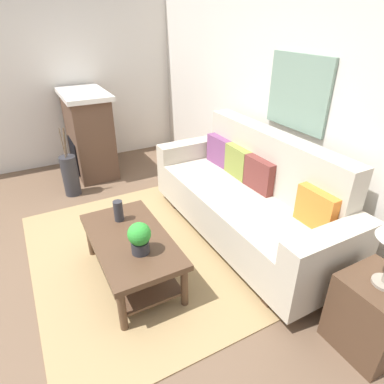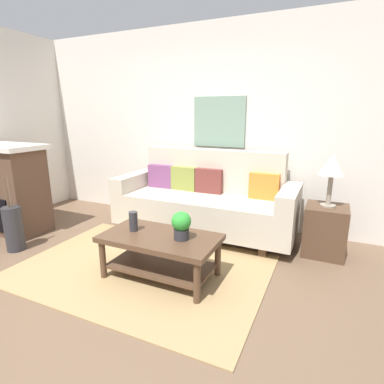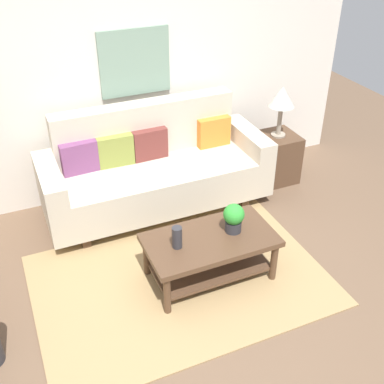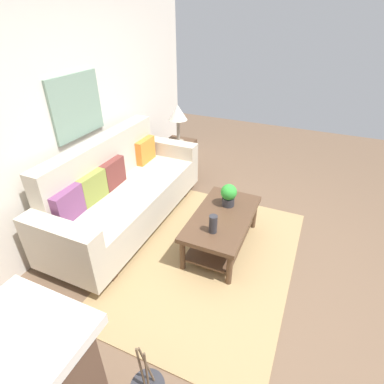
{
  "view_description": "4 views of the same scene",
  "coord_description": "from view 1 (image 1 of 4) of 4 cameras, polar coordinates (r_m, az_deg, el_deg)",
  "views": [
    {
      "loc": [
        2.45,
        -0.15,
        2.06
      ],
      "look_at": [
        0.06,
        1.14,
        0.59
      ],
      "focal_mm": 30.79,
      "sensor_mm": 36.0,
      "label": 1
    },
    {
      "loc": [
        1.65,
        -1.87,
        1.55
      ],
      "look_at": [
        0.28,
        1.13,
        0.7
      ],
      "focal_mm": 28.76,
      "sensor_mm": 36.0,
      "label": 2
    },
    {
      "loc": [
        -1.14,
        -2.38,
        2.92
      ],
      "look_at": [
        0.27,
        0.86,
        0.64
      ],
      "focal_mm": 44.75,
      "sensor_mm": 36.0,
      "label": 3
    },
    {
      "loc": [
        -2.28,
        -0.31,
        2.35
      ],
      "look_at": [
        0.45,
        0.89,
        0.51
      ],
      "focal_mm": 28.25,
      "sensor_mm": 36.0,
      "label": 4
    }
  ],
  "objects": [
    {
      "name": "floor_vase",
      "position": [
        4.43,
        -20.32,
        2.65
      ],
      "size": [
        0.2,
        0.2,
        0.52
      ],
      "primitive_type": "cylinder",
      "color": "#2D2D33",
      "rests_on": "ground_plane"
    },
    {
      "name": "side_table",
      "position": [
        2.65,
        28.84,
        -18.15
      ],
      "size": [
        0.44,
        0.44,
        0.56
      ],
      "primitive_type": "cube",
      "color": "#513826",
      "rests_on": "ground_plane"
    },
    {
      "name": "floor_vase_branch_c",
      "position": [
        4.28,
        -21.55,
        7.94
      ],
      "size": [
        0.02,
        0.02,
        0.36
      ],
      "primitive_type": "cylinder",
      "rotation": [
        0.03,
        -0.03,
        0.0
      ],
      "color": "brown",
      "rests_on": "floor_vase"
    },
    {
      "name": "throw_pillow_orange",
      "position": [
        2.84,
        20.84,
        -2.71
      ],
      "size": [
        0.36,
        0.12,
        0.32
      ],
      "primitive_type": "cube",
      "rotation": [
        0.0,
        0.0,
        0.01
      ],
      "color": "orange",
      "rests_on": "couch"
    },
    {
      "name": "coffee_table",
      "position": [
        2.86,
        -10.44,
        -9.63
      ],
      "size": [
        1.1,
        0.6,
        0.43
      ],
      "color": "#513826",
      "rests_on": "ground_plane"
    },
    {
      "name": "framed_painting",
      "position": [
        3.27,
        17.86,
        16.04
      ],
      "size": [
        0.73,
        0.03,
        0.67
      ],
      "primitive_type": "cube",
      "color": "gray"
    },
    {
      "name": "couch",
      "position": [
        3.32,
        9.61,
        -1.33
      ],
      "size": [
        2.31,
        0.84,
        1.08
      ],
      "color": "beige",
      "rests_on": "ground_plane"
    },
    {
      "name": "floor_vase_branch_b",
      "position": [
        4.29,
        -21.1,
        8.04
      ],
      "size": [
        0.01,
        0.03,
        0.36
      ],
      "primitive_type": "cylinder",
      "rotation": [
        -0.06,
        0.0,
        0.0
      ],
      "color": "brown",
      "rests_on": "floor_vase"
    },
    {
      "name": "floor_vase_branch_a",
      "position": [
        4.26,
        -21.26,
        7.87
      ],
      "size": [
        0.05,
        0.05,
        0.36
      ],
      "primitive_type": "cylinder",
      "rotation": [
        -0.11,
        -0.12,
        0.0
      ],
      "color": "brown",
      "rests_on": "floor_vase"
    },
    {
      "name": "ground_plane",
      "position": [
        3.2,
        -19.3,
        -13.52
      ],
      "size": [
        9.4,
        9.4,
        0.0
      ],
      "primitive_type": "plane",
      "color": "brown"
    },
    {
      "name": "throw_pillow_plum",
      "position": [
        3.81,
        4.87,
        7.15
      ],
      "size": [
        0.37,
        0.14,
        0.32
      ],
      "primitive_type": "cube",
      "rotation": [
        0.0,
        0.0,
        0.05
      ],
      "color": "#7A4270",
      "rests_on": "couch"
    },
    {
      "name": "potted_plant_tabletop",
      "position": [
        2.54,
        -9.08,
        -7.75
      ],
      "size": [
        0.18,
        0.18,
        0.26
      ],
      "color": "#2D2D33",
      "rests_on": "coffee_table"
    },
    {
      "name": "wall_left",
      "position": [
        5.3,
        -21.27,
        19.0
      ],
      "size": [
        0.1,
        5.17,
        2.7
      ],
      "primitive_type": "cube",
      "color": "silver",
      "rests_on": "ground_plane"
    },
    {
      "name": "area_rug",
      "position": [
        3.26,
        -10.61,
        -11.15
      ],
      "size": [
        2.48,
        1.72,
        0.01
      ],
      "primitive_type": "cube",
      "color": "#A38456",
      "rests_on": "ground_plane"
    },
    {
      "name": "fireplace",
      "position": [
        4.9,
        -17.41,
        9.68
      ],
      "size": [
        1.02,
        0.58,
        1.16
      ],
      "color": "brown",
      "rests_on": "ground_plane"
    },
    {
      "name": "tabletop_vase",
      "position": [
        2.98,
        -12.62,
        -3.22
      ],
      "size": [
        0.08,
        0.08,
        0.19
      ],
      "primitive_type": "cylinder",
      "color": "#2D2D33",
      "rests_on": "coffee_table"
    },
    {
      "name": "throw_pillow_maroon",
      "position": [
        3.28,
        11.7,
        2.97
      ],
      "size": [
        0.36,
        0.13,
        0.32
      ],
      "primitive_type": "cube",
      "rotation": [
        0.0,
        0.0,
        0.03
      ],
      "color": "brown",
      "rests_on": "couch"
    },
    {
      "name": "wall_back",
      "position": [
        3.48,
        16.05,
        15.67
      ],
      "size": [
        5.4,
        0.1,
        2.7
      ],
      "primitive_type": "cube",
      "color": "silver",
      "rests_on": "ground_plane"
    },
    {
      "name": "throw_pillow_olive",
      "position": [
        3.54,
        8.04,
        5.23
      ],
      "size": [
        0.36,
        0.13,
        0.32
      ],
      "primitive_type": "cube",
      "rotation": [
        0.0,
        0.0,
        -0.03
      ],
      "color": "olive",
      "rests_on": "couch"
    }
  ]
}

